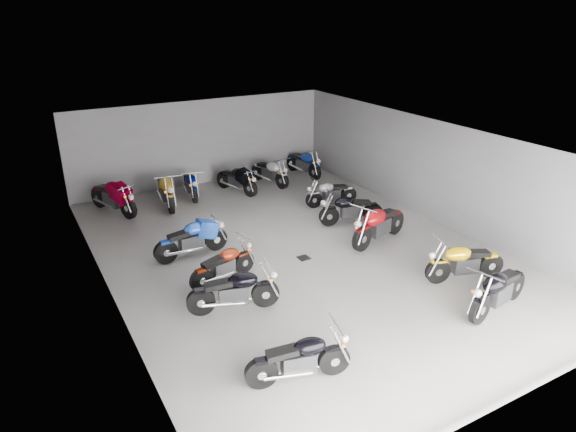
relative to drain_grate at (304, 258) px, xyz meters
name	(u,v)px	position (x,y,z in m)	size (l,w,h in m)	color
ground	(295,251)	(0.00, 0.50, -0.01)	(14.00, 14.00, 0.00)	#989690
wall_back	(202,142)	(0.00, 7.50, 1.59)	(10.00, 0.10, 3.20)	slate
wall_left	(104,236)	(-5.00, 0.50, 1.59)	(0.10, 14.00, 3.20)	slate
wall_right	(432,171)	(5.00, 0.50, 1.59)	(0.10, 14.00, 3.20)	slate
ceiling	(295,139)	(0.00, 0.50, 3.21)	(10.00, 14.00, 0.04)	black
drain_grate	(304,258)	(0.00, 0.00, 0.00)	(0.32, 0.32, 0.01)	black
motorcycle_left_a	(300,358)	(-2.62, -4.19, 0.47)	(1.97, 0.63, 0.88)	black
motorcycle_left_c	(235,290)	(-2.69, -1.45, 0.50)	(2.06, 0.71, 0.92)	black
motorcycle_left_d	(224,265)	(-2.39, -0.10, 0.45)	(1.89, 0.60, 0.84)	black
motorcycle_left_e	(192,239)	(-2.59, 1.63, 0.51)	(2.13, 0.45, 0.94)	black
motorcycle_right_a	(498,290)	(2.42, -4.38, 0.53)	(2.20, 0.63, 0.98)	black
motorcycle_right_b	(464,262)	(2.86, -2.99, 0.50)	(2.05, 0.74, 0.93)	black
motorcycle_right_d	(379,224)	(2.42, -0.17, 0.56)	(2.31, 0.81, 1.04)	black
motorcycle_right_e	(350,209)	(2.51, 1.34, 0.49)	(2.02, 0.75, 0.91)	black
motorcycle_right_f	(331,193)	(2.89, 3.00, 0.45)	(1.90, 0.45, 0.84)	black
motorcycle_back_a	(113,197)	(-3.76, 5.96, 0.56)	(1.03, 2.26, 1.04)	black
motorcycle_back_b	(166,190)	(-2.04, 5.77, 0.56)	(0.55, 2.36, 1.04)	black
motorcycle_back_c	(190,184)	(-1.01, 6.22, 0.48)	(0.50, 2.01, 0.88)	black
motorcycle_back_d	(237,180)	(0.64, 5.81, 0.49)	(0.79, 2.00, 0.91)	black
motorcycle_back_e	(270,172)	(2.12, 6.03, 0.50)	(0.61, 2.08, 0.92)	black
motorcycle_back_f	(304,163)	(3.85, 6.37, 0.52)	(0.48, 2.20, 0.97)	black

